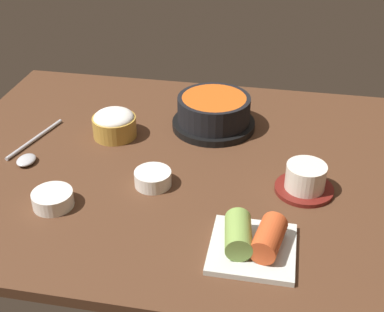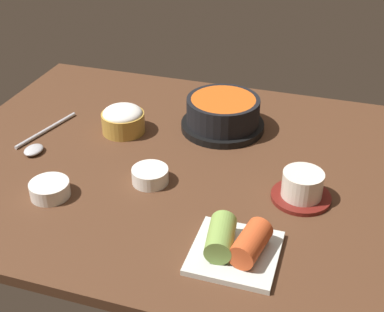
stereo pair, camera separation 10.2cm
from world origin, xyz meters
TOP-DOWN VIEW (x-y plane):
  - dining_table at (0.00, 0.00)cm, footprint 100.00×76.00cm
  - stone_pot at (3.52, 15.53)cm, footprint 18.30×18.30cm
  - rice_bowl at (-16.77, 7.73)cm, footprint 9.35×9.35cm
  - tea_cup_with_saucer at (23.60, -5.28)cm, footprint 10.80×10.80cm
  - banchan_cup_center at (-4.16, -8.56)cm, footprint 6.92×6.92cm
  - kimchi_plate at (15.77, -23.26)cm, footprint 13.50×13.50cm
  - side_bowl_near at (-19.87, -18.08)cm, footprint 7.23×7.23cm
  - spoon at (-31.51, -3.08)cm, footprint 6.53×19.67cm

SIDE VIEW (x-z plane):
  - dining_table at x=0.00cm, z-range 0.00..2.00cm
  - spoon at x=-31.51cm, z-range 1.93..3.28cm
  - side_bowl_near at x=-19.87cm, z-range 2.12..4.93cm
  - banchan_cup_center at x=-4.16cm, z-range 2.12..5.00cm
  - kimchi_plate at x=15.77cm, z-range 1.49..6.74cm
  - tea_cup_with_saucer at x=23.60cm, z-range 1.78..7.30cm
  - rice_bowl at x=-16.77cm, z-range 2.03..8.09cm
  - stone_pot at x=3.52cm, z-range 2.02..9.27cm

